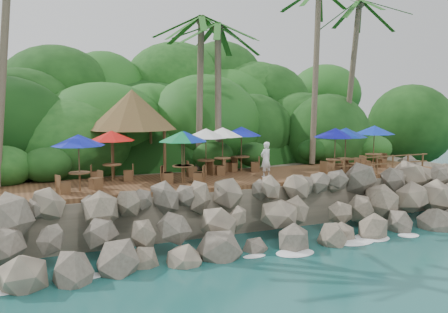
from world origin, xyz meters
name	(u,v)px	position (x,y,z in m)	size (l,w,h in m)	color
ground	(282,253)	(0.00, 0.00, 0.00)	(140.00, 140.00, 0.00)	#19514F
land_base	(168,174)	(0.00, 16.00, 1.05)	(32.00, 25.20, 2.10)	gray
jungle_hill	(142,174)	(0.00, 23.50, 0.00)	(44.80, 28.00, 15.40)	#143811
seawall	(260,216)	(0.00, 2.00, 1.15)	(29.00, 4.00, 2.30)	gray
terrace	(224,179)	(0.00, 6.00, 2.20)	(26.00, 5.00, 0.20)	brown
jungle_foliage	(172,191)	(0.00, 15.00, 0.00)	(44.00, 16.00, 12.00)	#143811
foam_line	(279,251)	(0.00, 0.30, 0.03)	(25.20, 0.80, 0.06)	white
palapa	(132,110)	(-3.90, 9.70, 5.79)	(4.94, 4.94, 4.60)	brown
dining_clusters	(234,137)	(0.55, 5.91, 4.40)	(19.13, 5.53, 2.53)	brown
railing	(385,163)	(8.59, 3.65, 2.91)	(6.10, 0.10, 1.00)	brown
waiter	(266,159)	(2.07, 5.28, 3.23)	(0.67, 0.44, 1.85)	white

